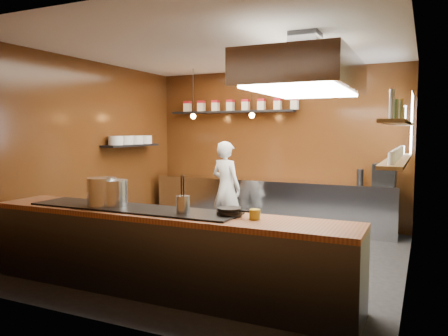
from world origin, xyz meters
The scene contains 26 objects.
floor centered at (0.00, 0.00, 0.00)m, with size 5.00×5.00×0.00m, color black.
back_wall centered at (0.00, 2.50, 1.50)m, with size 5.00×5.00×0.00m, color #3C170B.
left_wall centered at (-2.50, 0.00, 1.50)m, with size 5.00×5.00×0.00m, color #3C170B.
right_wall centered at (2.50, 0.00, 1.50)m, with size 5.00×5.00×0.00m, color #424125.
ceiling centered at (0.00, 0.00, 3.00)m, with size 5.00×5.00×0.00m, color silver.
window_pane centered at (2.45, 1.70, 1.90)m, with size 1.00×1.00×0.00m, color white.
prep_counter centered at (0.00, 2.17, 0.45)m, with size 4.60×0.65×0.90m, color silver.
pass_counter centered at (0.00, -1.60, 0.47)m, with size 4.40×0.72×0.94m.
tin_shelf centered at (-0.90, 2.36, 2.20)m, with size 2.60×0.26×0.04m, color black.
plate_shelf centered at (-2.34, 1.00, 1.55)m, with size 0.30×1.40×0.04m, color black.
bottle_shelf_upper centered at (2.34, 0.30, 1.92)m, with size 0.26×2.80×0.04m, color brown.
bottle_shelf_lower centered at (2.34, 0.30, 1.45)m, with size 0.26×2.80×0.04m, color brown.
extractor_hood centered at (1.30, -0.40, 2.51)m, with size 1.20×2.00×0.72m.
pendant_left centered at (-1.40, 1.70, 2.15)m, with size 0.10×0.10×0.95m.
pendant_right centered at (-0.20, 1.70, 2.15)m, with size 0.10×0.10×0.95m.
storage_tins centered at (-0.75, 2.36, 2.33)m, with size 2.43×0.13×0.22m.
plate_stacks centered at (-2.34, 1.00, 1.65)m, with size 0.26×1.16×0.16m.
bottles centered at (2.34, 0.30, 2.06)m, with size 0.06×2.66×0.24m.
wine_glasses centered at (2.34, 0.30, 1.53)m, with size 0.07×2.37×0.13m.
stockpot_large centered at (-0.77, -1.66, 1.11)m, with size 0.34×0.34×0.33m, color silver.
stockpot_small centered at (-0.65, -1.60, 1.09)m, with size 0.33×0.33×0.30m, color silver.
utensil_crock centered at (0.32, -1.66, 1.03)m, with size 0.15×0.15×0.19m, color #B2B5B9.
frying_pan centered at (0.81, -1.51, 0.97)m, with size 0.45×0.28×0.07m.
butter_jar centered at (1.10, -1.55, 0.97)m, with size 0.11×0.11×0.10m, color gold.
espresso_machine centered at (2.04, 2.17, 1.08)m, with size 0.37×0.35×0.37m, color black.
chef centered at (-0.51, 1.27, 0.82)m, with size 0.60×0.39×1.64m, color silver.
Camera 1 is at (2.67, -5.67, 1.82)m, focal length 35.00 mm.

